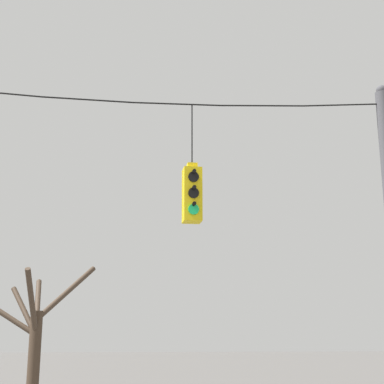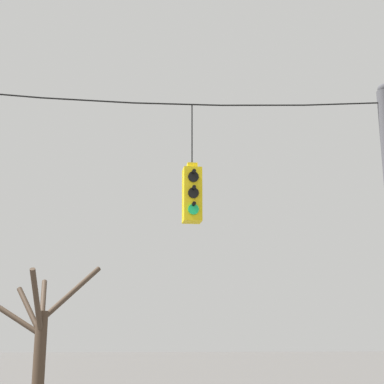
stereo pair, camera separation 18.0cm
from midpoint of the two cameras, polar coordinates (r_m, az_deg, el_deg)
span_wire at (r=11.49m, az=-9.59°, el=9.23°), size 11.98×0.03×0.34m
traffic_light_over_intersection at (r=11.00m, az=0.47°, el=-0.20°), size 0.34×0.58×2.33m
bare_tree at (r=20.32m, az=-14.21°, el=-13.32°), size 3.57×3.16×4.75m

